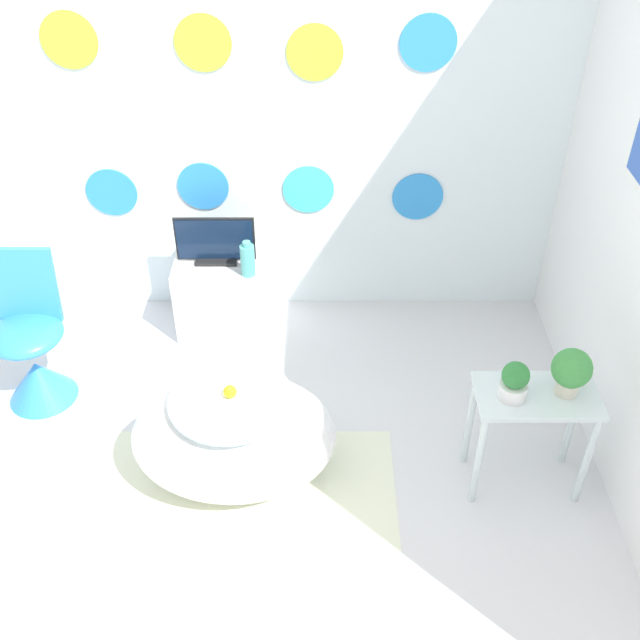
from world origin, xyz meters
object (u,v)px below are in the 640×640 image
at_px(vase, 251,260).
at_px(potted_plant_left, 517,382).
at_px(bathtub, 237,435).
at_px(chair, 37,355).
at_px(potted_plant_right, 574,371).
at_px(tv, 218,242).

xyz_separation_m(vase, potted_plant_left, (1.17, -1.05, 0.10)).
distance_m(bathtub, vase, 1.03).
bearing_deg(chair, vase, 24.05).
relative_size(bathtub, vase, 4.49).
bearing_deg(vase, bathtub, -89.96).
xyz_separation_m(vase, potted_plant_right, (1.41, -1.02, 0.13)).
bearing_deg(potted_plant_left, bathtub, 177.29).
bearing_deg(potted_plant_right, tv, 143.96).
bearing_deg(vase, potted_plant_left, -41.78).
relative_size(bathtub, potted_plant_left, 5.15).
xyz_separation_m(tv, vase, (0.18, -0.13, -0.02)).
relative_size(chair, potted_plant_right, 3.69).
distance_m(tv, vase, 0.23).
xyz_separation_m(chair, vase, (1.05, 0.47, 0.27)).
height_order(vase, potted_plant_right, potted_plant_right).
bearing_deg(bathtub, tv, 99.26).
bearing_deg(tv, bathtub, -80.74).
relative_size(tv, potted_plant_right, 1.98).
xyz_separation_m(bathtub, potted_plant_right, (1.41, -0.03, 0.41)).
xyz_separation_m(bathtub, chair, (-1.05, 0.53, 0.01)).
relative_size(bathtub, chair, 1.13).
bearing_deg(tv, chair, -145.25).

